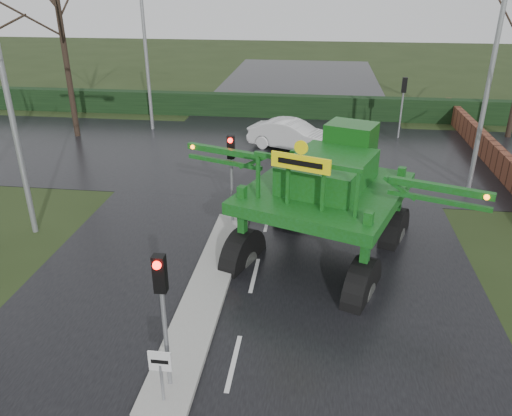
# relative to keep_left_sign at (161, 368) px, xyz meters

# --- Properties ---
(ground) EXTENTS (140.00, 140.00, 0.00)m
(ground) POSITION_rel_keep_left_sign_xyz_m (1.30, 1.50, -1.06)
(ground) COLOR black
(ground) RESTS_ON ground
(road_main) EXTENTS (14.00, 80.00, 0.02)m
(road_main) POSITION_rel_keep_left_sign_xyz_m (1.30, 11.50, -1.05)
(road_main) COLOR black
(road_main) RESTS_ON ground
(road_cross) EXTENTS (80.00, 12.00, 0.02)m
(road_cross) POSITION_rel_keep_left_sign_xyz_m (1.30, 17.50, -1.05)
(road_cross) COLOR black
(road_cross) RESTS_ON ground
(median_island) EXTENTS (1.20, 10.00, 0.16)m
(median_island) POSITION_rel_keep_left_sign_xyz_m (0.00, 4.50, -0.97)
(median_island) COLOR gray
(median_island) RESTS_ON ground
(hedge_row) EXTENTS (44.00, 0.90, 1.50)m
(hedge_row) POSITION_rel_keep_left_sign_xyz_m (1.30, 25.50, -0.31)
(hedge_row) COLOR black
(hedge_row) RESTS_ON ground
(brick_wall) EXTENTS (0.40, 20.00, 1.20)m
(brick_wall) POSITION_rel_keep_left_sign_xyz_m (11.80, 17.50, -0.46)
(brick_wall) COLOR #592D1E
(brick_wall) RESTS_ON ground
(keep_left_sign) EXTENTS (0.50, 0.07, 1.35)m
(keep_left_sign) POSITION_rel_keep_left_sign_xyz_m (0.00, 0.00, 0.00)
(keep_left_sign) COLOR gray
(keep_left_sign) RESTS_ON ground
(traffic_signal_near) EXTENTS (0.26, 0.33, 3.52)m
(traffic_signal_near) POSITION_rel_keep_left_sign_xyz_m (0.00, 0.49, 1.53)
(traffic_signal_near) COLOR gray
(traffic_signal_near) RESTS_ON ground
(traffic_signal_mid) EXTENTS (0.26, 0.33, 3.52)m
(traffic_signal_mid) POSITION_rel_keep_left_sign_xyz_m (0.00, 8.99, 1.53)
(traffic_signal_mid) COLOR gray
(traffic_signal_mid) RESTS_ON ground
(traffic_signal_far) EXTENTS (0.26, 0.33, 3.52)m
(traffic_signal_far) POSITION_rel_keep_left_sign_xyz_m (7.80, 21.51, 1.53)
(traffic_signal_far) COLOR gray
(traffic_signal_far) RESTS_ON ground
(street_light_left_near) EXTENTS (3.85, 0.30, 10.00)m
(street_light_left_near) POSITION_rel_keep_left_sign_xyz_m (-6.89, 7.50, 4.93)
(street_light_left_near) COLOR gray
(street_light_left_near) RESTS_ON ground
(street_light_right) EXTENTS (3.85, 0.30, 10.00)m
(street_light_right) POSITION_rel_keep_left_sign_xyz_m (9.49, 13.50, 4.93)
(street_light_right) COLOR gray
(street_light_right) RESTS_ON ground
(street_light_left_far) EXTENTS (3.85, 0.30, 10.00)m
(street_light_left_far) POSITION_rel_keep_left_sign_xyz_m (-6.89, 21.50, 4.93)
(street_light_left_far) COLOR gray
(street_light_left_far) RESTS_ON ground
(tree_left_far) EXTENTS (7.70, 7.70, 13.26)m
(tree_left_far) POSITION_rel_keep_left_sign_xyz_m (-11.20, 19.50, 6.09)
(tree_left_far) COLOR black
(tree_left_far) RESTS_ON ground
(crop_sprayer) EXTENTS (9.55, 7.52, 5.65)m
(crop_sprayer) POSITION_rel_keep_left_sign_xyz_m (0.89, 6.59, 1.62)
(crop_sprayer) COLOR black
(crop_sprayer) RESTS_ON ground
(white_sedan) EXTENTS (5.07, 3.21, 1.58)m
(white_sedan) POSITION_rel_keep_left_sign_xyz_m (1.69, 18.55, -1.06)
(white_sedan) COLOR silver
(white_sedan) RESTS_ON ground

